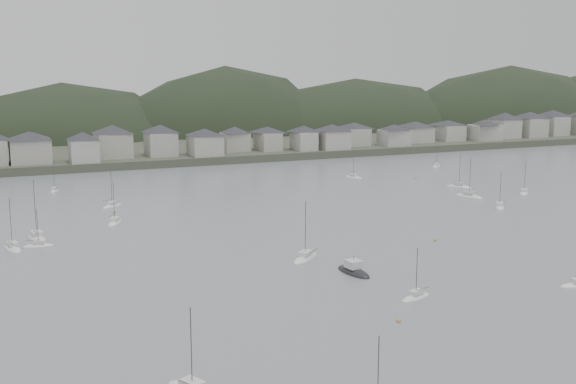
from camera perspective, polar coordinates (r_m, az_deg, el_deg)
name	(u,v)px	position (r m, az deg, el deg)	size (l,w,h in m)	color
ground	(486,310)	(111.75, 15.83, -9.23)	(900.00, 900.00, 0.00)	slate
far_shore_land	(123,134)	(383.48, -13.35, 4.61)	(900.00, 250.00, 3.00)	#383D2D
forested_ridge	(143,163)	(360.84, -11.77, 2.29)	(851.55, 103.94, 102.57)	black
waterfront_town	(295,135)	(290.91, 0.57, 4.64)	(451.48, 28.46, 12.92)	#A39E95
sailboat_lead	(469,197)	(205.13, 14.57, -0.37)	(5.53, 9.39, 12.23)	silver
moored_fleet	(211,240)	(150.04, -6.27, -3.88)	(222.42, 160.85, 13.73)	silver
motor_launch_far	(354,271)	(126.43, 5.37, -6.48)	(4.14, 9.13, 4.09)	black
mooring_buoys	(387,241)	(149.79, 8.09, -3.96)	(186.97, 124.61, 0.70)	#B47F3C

